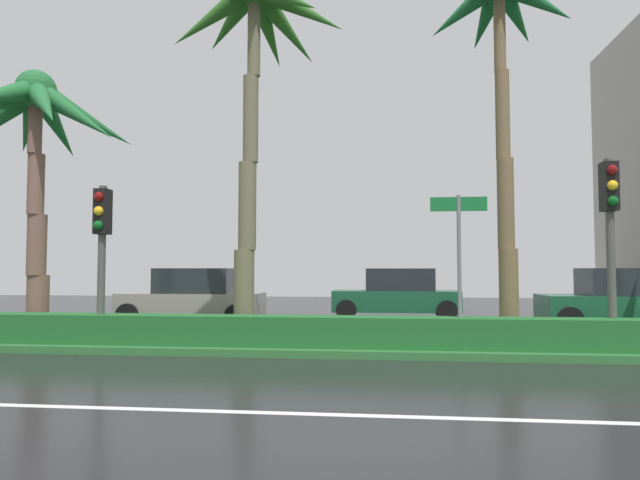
{
  "coord_description": "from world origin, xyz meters",
  "views": [
    {
      "loc": [
        0.45,
        -4.55,
        1.68
      ],
      "look_at": [
        -1.27,
        10.46,
        2.48
      ],
      "focal_mm": 31.46,
      "sensor_mm": 36.0,
      "label": 1
    }
  ],
  "objects_px": {
    "traffic_signal_median_right": "(610,217)",
    "street_name_sign": "(459,249)",
    "traffic_signal_median_left": "(102,234)",
    "palm_tree_centre": "(500,27)",
    "palm_tree_centre_left": "(254,35)",
    "car_in_traffic_second": "(397,294)",
    "palm_tree_mid_left": "(35,126)",
    "car_in_traffic_leading": "(194,297)",
    "car_in_traffic_third": "(622,300)"
  },
  "relations": [
    {
      "from": "traffic_signal_median_right",
      "to": "street_name_sign",
      "type": "distance_m",
      "value": 2.98
    },
    {
      "from": "traffic_signal_median_left",
      "to": "palm_tree_mid_left",
      "type": "bearing_deg",
      "value": 159.44
    },
    {
      "from": "car_in_traffic_leading",
      "to": "traffic_signal_median_right",
      "type": "bearing_deg",
      "value": 152.27
    },
    {
      "from": "palm_tree_centre_left",
      "to": "traffic_signal_median_right",
      "type": "xyz_separation_m",
      "value": [
        7.28,
        -0.8,
        -4.32
      ]
    },
    {
      "from": "palm_tree_mid_left",
      "to": "palm_tree_centre",
      "type": "xyz_separation_m",
      "value": [
        10.64,
        0.61,
        2.08
      ]
    },
    {
      "from": "palm_tree_centre",
      "to": "car_in_traffic_leading",
      "type": "xyz_separation_m",
      "value": [
        -8.46,
        4.21,
        -6.26
      ]
    },
    {
      "from": "palm_tree_mid_left",
      "to": "traffic_signal_median_left",
      "type": "distance_m",
      "value": 3.43
    },
    {
      "from": "palm_tree_centre",
      "to": "traffic_signal_median_left",
      "type": "relative_size",
      "value": 2.55
    },
    {
      "from": "palm_tree_centre_left",
      "to": "car_in_traffic_third",
      "type": "height_order",
      "value": "palm_tree_centre_left"
    },
    {
      "from": "car_in_traffic_second",
      "to": "traffic_signal_median_right",
      "type": "bearing_deg",
      "value": 115.66
    },
    {
      "from": "traffic_signal_median_right",
      "to": "car_in_traffic_third",
      "type": "height_order",
      "value": "traffic_signal_median_right"
    },
    {
      "from": "street_name_sign",
      "to": "car_in_traffic_leading",
      "type": "distance_m",
      "value": 9.28
    },
    {
      "from": "palm_tree_mid_left",
      "to": "car_in_traffic_second",
      "type": "bearing_deg",
      "value": 42.07
    },
    {
      "from": "palm_tree_centre_left",
      "to": "street_name_sign",
      "type": "height_order",
      "value": "palm_tree_centre_left"
    },
    {
      "from": "street_name_sign",
      "to": "car_in_traffic_second",
      "type": "height_order",
      "value": "street_name_sign"
    },
    {
      "from": "car_in_traffic_leading",
      "to": "palm_tree_mid_left",
      "type": "bearing_deg",
      "value": 65.68
    },
    {
      "from": "street_name_sign",
      "to": "car_in_traffic_third",
      "type": "relative_size",
      "value": 0.7
    },
    {
      "from": "traffic_signal_median_right",
      "to": "traffic_signal_median_left",
      "type": "bearing_deg",
      "value": -178.71
    },
    {
      "from": "palm_tree_mid_left",
      "to": "car_in_traffic_third",
      "type": "distance_m",
      "value": 15.99
    },
    {
      "from": "palm_tree_centre_left",
      "to": "car_in_traffic_second",
      "type": "relative_size",
      "value": 1.96
    },
    {
      "from": "car_in_traffic_second",
      "to": "palm_tree_centre_left",
      "type": "bearing_deg",
      "value": 65.69
    },
    {
      "from": "traffic_signal_median_left",
      "to": "traffic_signal_median_right",
      "type": "xyz_separation_m",
      "value": [
        10.29,
        0.23,
        0.27
      ]
    },
    {
      "from": "palm_tree_mid_left",
      "to": "street_name_sign",
      "type": "relative_size",
      "value": 2.05
    },
    {
      "from": "palm_tree_centre",
      "to": "car_in_traffic_second",
      "type": "distance_m",
      "value": 9.66
    },
    {
      "from": "palm_tree_centre_left",
      "to": "street_name_sign",
      "type": "distance_m",
      "value": 6.67
    },
    {
      "from": "street_name_sign",
      "to": "car_in_traffic_third",
      "type": "xyz_separation_m",
      "value": [
        5.19,
        5.48,
        -1.25
      ]
    },
    {
      "from": "palm_tree_mid_left",
      "to": "car_in_traffic_second",
      "type": "distance_m",
      "value": 12.15
    },
    {
      "from": "street_name_sign",
      "to": "car_in_traffic_third",
      "type": "bearing_deg",
      "value": 46.52
    },
    {
      "from": "street_name_sign",
      "to": "car_in_traffic_leading",
      "type": "xyz_separation_m",
      "value": [
        -7.32,
        5.57,
        -1.25
      ]
    },
    {
      "from": "traffic_signal_median_left",
      "to": "car_in_traffic_third",
      "type": "relative_size",
      "value": 0.77
    },
    {
      "from": "palm_tree_mid_left",
      "to": "street_name_sign",
      "type": "bearing_deg",
      "value": -4.56
    },
    {
      "from": "traffic_signal_median_left",
      "to": "palm_tree_centre_left",
      "type": "bearing_deg",
      "value": 18.99
    },
    {
      "from": "traffic_signal_median_right",
      "to": "car_in_traffic_leading",
      "type": "height_order",
      "value": "traffic_signal_median_right"
    },
    {
      "from": "traffic_signal_median_left",
      "to": "car_in_traffic_leading",
      "type": "bearing_deg",
      "value": 89.36
    },
    {
      "from": "palm_tree_centre",
      "to": "car_in_traffic_leading",
      "type": "height_order",
      "value": "palm_tree_centre"
    },
    {
      "from": "traffic_signal_median_right",
      "to": "palm_tree_centre_left",
      "type": "bearing_deg",
      "value": 173.71
    },
    {
      "from": "traffic_signal_median_right",
      "to": "palm_tree_centre",
      "type": "bearing_deg",
      "value": 146.61
    },
    {
      "from": "palm_tree_mid_left",
      "to": "palm_tree_centre_left",
      "type": "distance_m",
      "value": 5.51
    },
    {
      "from": "palm_tree_centre",
      "to": "car_in_traffic_leading",
      "type": "bearing_deg",
      "value": 153.54
    },
    {
      "from": "traffic_signal_median_right",
      "to": "street_name_sign",
      "type": "bearing_deg",
      "value": -176.13
    },
    {
      "from": "palm_tree_centre_left",
      "to": "car_in_traffic_leading",
      "type": "distance_m",
      "value": 8.24
    },
    {
      "from": "traffic_signal_median_right",
      "to": "car_in_traffic_second",
      "type": "height_order",
      "value": "traffic_signal_median_right"
    },
    {
      "from": "palm_tree_centre_left",
      "to": "car_in_traffic_leading",
      "type": "bearing_deg",
      "value": 122.79
    },
    {
      "from": "traffic_signal_median_left",
      "to": "car_in_traffic_leading",
      "type": "distance_m",
      "value": 5.83
    },
    {
      "from": "car_in_traffic_leading",
      "to": "car_in_traffic_third",
      "type": "height_order",
      "value": "same"
    },
    {
      "from": "traffic_signal_median_left",
      "to": "traffic_signal_median_right",
      "type": "bearing_deg",
      "value": 1.29
    },
    {
      "from": "palm_tree_mid_left",
      "to": "traffic_signal_median_left",
      "type": "bearing_deg",
      "value": -20.56
    },
    {
      "from": "palm_tree_centre",
      "to": "car_in_traffic_leading",
      "type": "distance_m",
      "value": 11.34
    },
    {
      "from": "palm_tree_centre",
      "to": "street_name_sign",
      "type": "height_order",
      "value": "palm_tree_centre"
    },
    {
      "from": "palm_tree_centre",
      "to": "traffic_signal_median_left",
      "type": "height_order",
      "value": "palm_tree_centre"
    }
  ]
}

